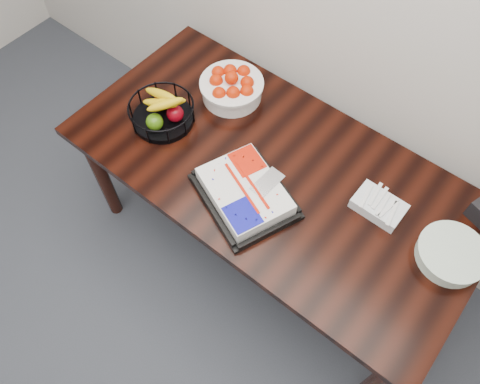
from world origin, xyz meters
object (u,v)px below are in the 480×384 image
Objects in this scene: cake_tray at (245,192)px; tangerine_bowl at (232,84)px; plate_stack at (451,254)px; fruit_basket at (162,111)px; table at (272,179)px.

tangerine_bowl reaches higher than cake_tray.
plate_stack is at bearing 19.56° from cake_tray.
cake_tray is 1.69× the size of fruit_basket.
fruit_basket is 1.33m from plate_stack.
table is at bearing 89.05° from cake_tray.
cake_tray is 1.91× the size of plate_stack.
fruit_basket is (-0.54, 0.09, 0.03)m from cake_tray.
plate_stack is at bearing 5.90° from table.
tangerine_bowl is 1.17m from plate_stack.
table is at bearing -174.10° from plate_stack.
plate_stack is (0.77, 0.08, 0.12)m from table.
fruit_basket is at bearing -171.97° from plate_stack.
table is 6.06× the size of tangerine_bowl.
tangerine_bowl is (-0.40, 0.21, 0.17)m from table.
fruit_basket is at bearing -169.03° from table.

